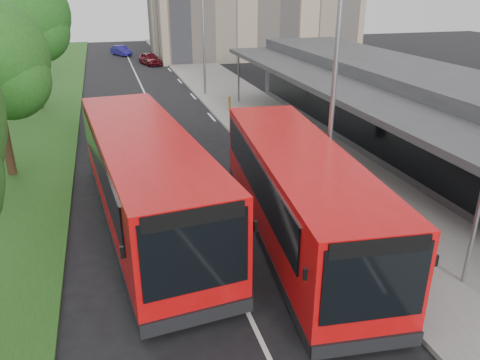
{
  "coord_description": "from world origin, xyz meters",
  "views": [
    {
      "loc": [
        -2.82,
        -11.47,
        7.56
      ],
      "look_at": [
        1.2,
        2.41,
        1.5
      ],
      "focal_mm": 35.0,
      "sensor_mm": 36.0,
      "label": 1
    }
  ],
  "objects_px": {
    "bus_main": "(298,195)",
    "litter_bin": "(293,134)",
    "bollard": "(230,104)",
    "car_near": "(150,59)",
    "tree_far": "(26,21)",
    "lamp_post_far": "(202,29)",
    "car_far": "(121,51)",
    "lamp_post_near": "(332,81)",
    "bus_second": "(146,180)"
  },
  "relations": [
    {
      "from": "lamp_post_near",
      "to": "lamp_post_far",
      "type": "relative_size",
      "value": 1.0
    },
    {
      "from": "lamp_post_near",
      "to": "bollard",
      "type": "relative_size",
      "value": 8.85
    },
    {
      "from": "litter_bin",
      "to": "car_far",
      "type": "xyz_separation_m",
      "value": [
        -6.54,
        35.98,
        -0.11
      ]
    },
    {
      "from": "car_far",
      "to": "bus_main",
      "type": "bearing_deg",
      "value": -109.45
    },
    {
      "from": "lamp_post_far",
      "to": "car_near",
      "type": "height_order",
      "value": "lamp_post_far"
    },
    {
      "from": "lamp_post_near",
      "to": "litter_bin",
      "type": "bearing_deg",
      "value": 76.06
    },
    {
      "from": "lamp_post_far",
      "to": "tree_far",
      "type": "bearing_deg",
      "value": -175.13
    },
    {
      "from": "tree_far",
      "to": "bollard",
      "type": "bearing_deg",
      "value": -20.7
    },
    {
      "from": "lamp_post_far",
      "to": "bus_second",
      "type": "bearing_deg",
      "value": -107.41
    },
    {
      "from": "litter_bin",
      "to": "bollard",
      "type": "relative_size",
      "value": 1.12
    },
    {
      "from": "lamp_post_far",
      "to": "car_near",
      "type": "xyz_separation_m",
      "value": [
        -2.25,
        15.51,
        -4.1
      ]
    },
    {
      "from": "bollard",
      "to": "car_near",
      "type": "bearing_deg",
      "value": 97.55
    },
    {
      "from": "lamp_post_near",
      "to": "car_near",
      "type": "height_order",
      "value": "lamp_post_near"
    },
    {
      "from": "car_far",
      "to": "litter_bin",
      "type": "bearing_deg",
      "value": -103.19
    },
    {
      "from": "lamp_post_near",
      "to": "lamp_post_far",
      "type": "height_order",
      "value": "same"
    },
    {
      "from": "tree_far",
      "to": "bus_main",
      "type": "xyz_separation_m",
      "value": [
        9.56,
        -20.4,
        -3.94
      ]
    },
    {
      "from": "tree_far",
      "to": "bollard",
      "type": "relative_size",
      "value": 9.42
    },
    {
      "from": "bus_second",
      "to": "bollard",
      "type": "distance_m",
      "value": 15.25
    },
    {
      "from": "tree_far",
      "to": "bollard",
      "type": "xyz_separation_m",
      "value": [
        11.64,
        -4.4,
        -4.9
      ]
    },
    {
      "from": "bus_second",
      "to": "lamp_post_far",
      "type": "bearing_deg",
      "value": 66.94
    },
    {
      "from": "tree_far",
      "to": "lamp_post_near",
      "type": "xyz_separation_m",
      "value": [
        11.13,
        -19.05,
        -0.78
      ]
    },
    {
      "from": "tree_far",
      "to": "lamp_post_near",
      "type": "height_order",
      "value": "tree_far"
    },
    {
      "from": "bus_main",
      "to": "lamp_post_near",
      "type": "bearing_deg",
      "value": 46.56
    },
    {
      "from": "tree_far",
      "to": "car_near",
      "type": "bearing_deg",
      "value": 61.64
    },
    {
      "from": "tree_far",
      "to": "bus_second",
      "type": "height_order",
      "value": "tree_far"
    },
    {
      "from": "car_near",
      "to": "tree_far",
      "type": "bearing_deg",
      "value": -133.08
    },
    {
      "from": "bus_main",
      "to": "litter_bin",
      "type": "height_order",
      "value": "bus_main"
    },
    {
      "from": "bus_main",
      "to": "litter_bin",
      "type": "distance_m",
      "value": 9.35
    },
    {
      "from": "bus_main",
      "to": "litter_bin",
      "type": "relative_size",
      "value": 10.8
    },
    {
      "from": "lamp_post_near",
      "to": "bollard",
      "type": "bearing_deg",
      "value": 87.99
    },
    {
      "from": "car_near",
      "to": "car_far",
      "type": "distance_m",
      "value": 8.17
    },
    {
      "from": "bus_main",
      "to": "car_far",
      "type": "relative_size",
      "value": 3.29
    },
    {
      "from": "tree_far",
      "to": "lamp_post_near",
      "type": "relative_size",
      "value": 1.07
    },
    {
      "from": "litter_bin",
      "to": "car_near",
      "type": "height_order",
      "value": "car_near"
    },
    {
      "from": "car_near",
      "to": "car_far",
      "type": "relative_size",
      "value": 1.08
    },
    {
      "from": "bus_main",
      "to": "bus_second",
      "type": "relative_size",
      "value": 0.93
    },
    {
      "from": "tree_far",
      "to": "lamp_post_far",
      "type": "distance_m",
      "value": 11.2
    },
    {
      "from": "bus_second",
      "to": "litter_bin",
      "type": "xyz_separation_m",
      "value": [
        7.8,
        6.41,
        -1.02
      ]
    },
    {
      "from": "tree_far",
      "to": "bollard",
      "type": "distance_m",
      "value": 13.38
    },
    {
      "from": "tree_far",
      "to": "bus_main",
      "type": "distance_m",
      "value": 22.87
    },
    {
      "from": "lamp_post_near",
      "to": "car_near",
      "type": "relative_size",
      "value": 2.22
    },
    {
      "from": "lamp_post_far",
      "to": "car_far",
      "type": "distance_m",
      "value": 24.13
    },
    {
      "from": "bus_second",
      "to": "car_near",
      "type": "xyz_separation_m",
      "value": [
        3.74,
        34.6,
        -1.06
      ]
    },
    {
      "from": "bollard",
      "to": "car_far",
      "type": "bearing_deg",
      "value": 100.37
    },
    {
      "from": "tree_far",
      "to": "car_far",
      "type": "relative_size",
      "value": 2.56
    },
    {
      "from": "bollard",
      "to": "car_far",
      "type": "relative_size",
      "value": 0.27
    },
    {
      "from": "litter_bin",
      "to": "car_near",
      "type": "relative_size",
      "value": 0.28
    },
    {
      "from": "bus_main",
      "to": "car_near",
      "type": "height_order",
      "value": "bus_main"
    },
    {
      "from": "litter_bin",
      "to": "car_near",
      "type": "xyz_separation_m",
      "value": [
        -4.06,
        28.19,
        -0.04
      ]
    },
    {
      "from": "car_near",
      "to": "lamp_post_near",
      "type": "bearing_deg",
      "value": -101.1
    }
  ]
}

